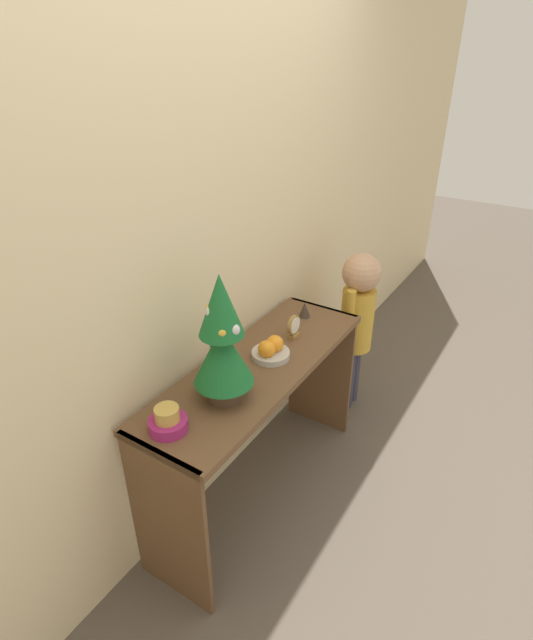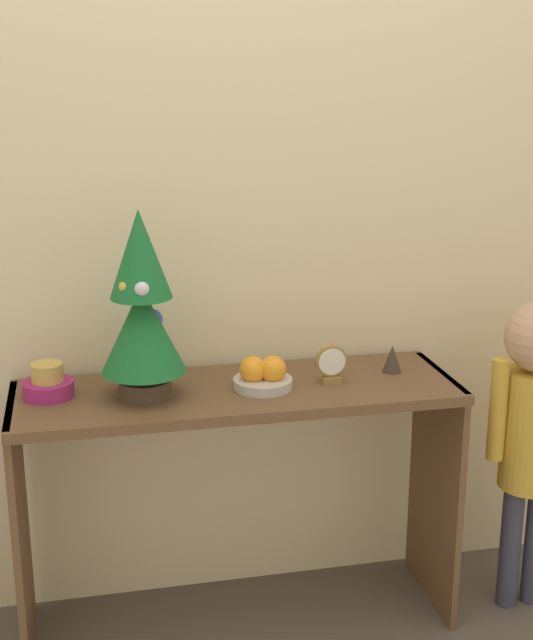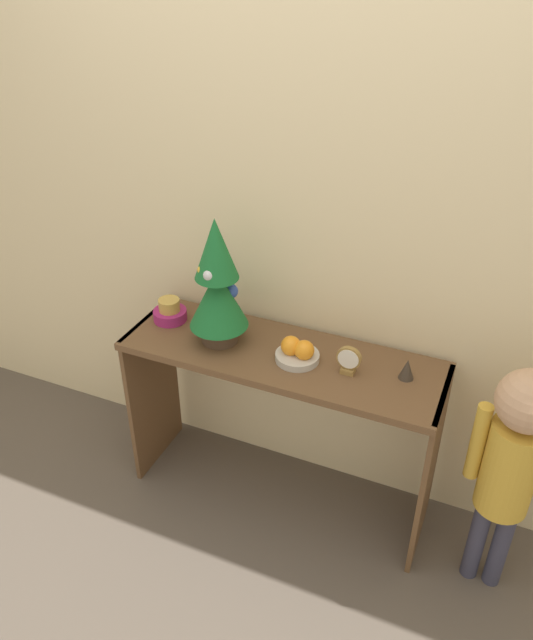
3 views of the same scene
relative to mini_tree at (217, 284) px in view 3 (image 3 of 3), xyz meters
The scene contains 9 objects.
ground_plane 1.07m from the mini_tree, 36.54° to the right, with size 12.00×12.00×0.00m, color brown.
back_wall 0.44m from the mini_tree, 45.43° to the left, with size 7.00×0.05×2.50m, color beige.
console_table 0.50m from the mini_tree, ahead, with size 1.26×0.41×0.76m.
mini_tree is the anchor object (origin of this frame).
fruit_bowl 0.40m from the mini_tree, ahead, with size 0.17×0.17×0.09m.
singing_bowl 0.34m from the mini_tree, 168.27° to the left, with size 0.14×0.14×0.10m.
desk_clock 0.57m from the mini_tree, ahead, with size 0.09×0.04×0.11m.
figurine 0.77m from the mini_tree, ahead, with size 0.06×0.06×0.08m.
child_figure 1.20m from the mini_tree, ahead, with size 0.29×0.21×0.99m.
Camera 3 is at (0.73, -1.63, 2.15)m, focal length 35.00 mm.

